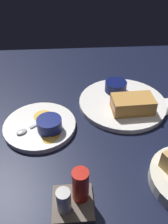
# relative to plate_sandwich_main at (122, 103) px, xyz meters

# --- Properties ---
(ground_plane) EXTENTS (1.10, 1.10, 0.03)m
(ground_plane) POSITION_rel_plate_sandwich_main_xyz_m (0.06, 0.06, -0.02)
(ground_plane) COLOR black
(plate_sandwich_main) EXTENTS (0.29, 0.29, 0.02)m
(plate_sandwich_main) POSITION_rel_plate_sandwich_main_xyz_m (0.00, 0.00, 0.00)
(plate_sandwich_main) COLOR white
(plate_sandwich_main) RESTS_ON ground_plane
(sandwich_half_near) EXTENTS (0.14, 0.08, 0.05)m
(sandwich_half_near) POSITION_rel_plate_sandwich_main_xyz_m (-0.02, 0.05, 0.03)
(sandwich_half_near) COLOR #C68C42
(sandwich_half_near) RESTS_ON plate_sandwich_main
(ramekin_dark_sauce) EXTENTS (0.08, 0.08, 0.04)m
(ramekin_dark_sauce) POSITION_rel_plate_sandwich_main_xyz_m (0.01, -0.06, 0.03)
(ramekin_dark_sauce) COLOR #0C144C
(ramekin_dark_sauce) RESTS_ON plate_sandwich_main
(spoon_by_dark_ramekin) EXTENTS (0.02, 0.10, 0.01)m
(spoon_by_dark_ramekin) POSITION_rel_plate_sandwich_main_xyz_m (0.01, -0.01, 0.01)
(spoon_by_dark_ramekin) COLOR silver
(spoon_by_dark_ramekin) RESTS_ON plate_sandwich_main
(plate_chips_companion) EXTENTS (0.22, 0.22, 0.02)m
(plate_chips_companion) POSITION_rel_plate_sandwich_main_xyz_m (0.27, 0.10, 0.00)
(plate_chips_companion) COLOR white
(plate_chips_companion) RESTS_ON ground_plane
(ramekin_light_gravy) EXTENTS (0.07, 0.07, 0.04)m
(ramekin_light_gravy) POSITION_rel_plate_sandwich_main_xyz_m (0.24, 0.13, 0.03)
(ramekin_light_gravy) COLOR navy
(ramekin_light_gravy) RESTS_ON plate_chips_companion
(spoon_by_gravy_ramekin) EXTENTS (0.09, 0.07, 0.01)m
(spoon_by_gravy_ramekin) POSITION_rel_plate_sandwich_main_xyz_m (0.31, 0.13, 0.01)
(spoon_by_gravy_ramekin) COLOR silver
(spoon_by_gravy_ramekin) RESTS_ON plate_chips_companion
(plantain_chip_scatter) EXTENTS (0.11, 0.17, 0.01)m
(plantain_chip_scatter) POSITION_rel_plate_sandwich_main_xyz_m (0.25, 0.11, 0.01)
(plantain_chip_scatter) COLOR gold
(plantain_chip_scatter) RESTS_ON plate_chips_companion
(condiment_caddy) EXTENTS (0.09, 0.09, 0.10)m
(condiment_caddy) POSITION_rel_plate_sandwich_main_xyz_m (0.18, 0.35, 0.03)
(condiment_caddy) COLOR brown
(condiment_caddy) RESTS_ON ground_plane
(paper_napkin_folded) EXTENTS (0.11, 0.09, 0.00)m
(paper_napkin_folded) POSITION_rel_plate_sandwich_main_xyz_m (-0.12, 0.02, -0.01)
(paper_napkin_folded) COLOR white
(paper_napkin_folded) RESTS_ON ground_plane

